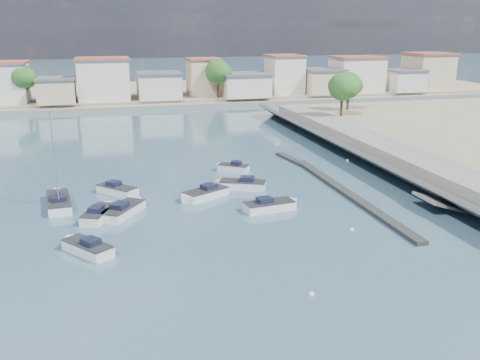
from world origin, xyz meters
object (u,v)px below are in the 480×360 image
at_px(motorboat_d, 203,195).
at_px(motorboat_e, 125,210).
at_px(motorboat_c, 240,185).
at_px(motorboat_f, 232,168).
at_px(motorboat_h, 272,206).
at_px(motorboat_a, 86,248).
at_px(sailboat, 59,201).
at_px(motorboat_b, 100,214).
at_px(motorboat_g, 119,191).

height_order(motorboat_d, motorboat_e, same).
relative_size(motorboat_c, motorboat_f, 1.43).
bearing_deg(motorboat_h, motorboat_a, -161.10).
xyz_separation_m(motorboat_d, sailboat, (-13.35, 1.28, 0.04)).
relative_size(motorboat_b, motorboat_e, 0.94).
xyz_separation_m(motorboat_b, sailboat, (-3.65, 4.36, 0.04)).
height_order(motorboat_d, motorboat_f, same).
bearing_deg(motorboat_f, motorboat_g, -156.51).
height_order(motorboat_c, motorboat_d, same).
relative_size(motorboat_f, motorboat_g, 0.84).
relative_size(motorboat_c, motorboat_g, 1.20).
relative_size(motorboat_a, motorboat_c, 0.85).
height_order(motorboat_f, motorboat_g, same).
height_order(motorboat_b, motorboat_e, same).
xyz_separation_m(motorboat_f, motorboat_g, (-12.82, -5.57, 0.00)).
relative_size(motorboat_c, motorboat_h, 1.00).
bearing_deg(motorboat_d, sailboat, 174.52).
height_order(motorboat_e, motorboat_h, same).
height_order(motorboat_h, sailboat, sailboat).
xyz_separation_m(motorboat_c, motorboat_h, (1.08, -7.11, -0.00)).
distance_m(motorboat_d, motorboat_e, 8.01).
height_order(motorboat_d, motorboat_h, same).
relative_size(motorboat_b, sailboat, 0.52).
relative_size(motorboat_d, motorboat_g, 1.16).
bearing_deg(motorboat_b, motorboat_e, 11.81).
bearing_deg(motorboat_f, motorboat_a, -129.32).
height_order(motorboat_b, motorboat_d, same).
bearing_deg(sailboat, motorboat_f, 22.39).
bearing_deg(motorboat_a, sailboat, 102.67).
xyz_separation_m(motorboat_d, motorboat_g, (-7.81, 3.28, 0.00)).
height_order(motorboat_e, motorboat_g, same).
xyz_separation_m(motorboat_a, sailboat, (-2.62, 11.65, 0.03)).
height_order(motorboat_a, motorboat_b, same).
distance_m(motorboat_d, motorboat_h, 7.23).
bearing_deg(motorboat_g, sailboat, -160.20).
bearing_deg(motorboat_b, motorboat_c, 20.88).
relative_size(motorboat_e, motorboat_f, 1.40).
distance_m(motorboat_e, sailboat, 6.98).
relative_size(motorboat_b, motorboat_c, 0.92).
relative_size(motorboat_e, motorboat_h, 0.98).
bearing_deg(motorboat_a, motorboat_d, 44.03).
distance_m(motorboat_b, motorboat_f, 18.93).
height_order(motorboat_d, sailboat, sailboat).
height_order(motorboat_a, motorboat_e, same).
bearing_deg(motorboat_d, motorboat_h, -42.40).
relative_size(motorboat_b, motorboat_f, 1.32).
distance_m(motorboat_a, motorboat_e, 8.36).
height_order(motorboat_f, sailboat, sailboat).
xyz_separation_m(motorboat_g, sailboat, (-5.54, -2.00, 0.03)).
bearing_deg(motorboat_g, motorboat_d, -22.76).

